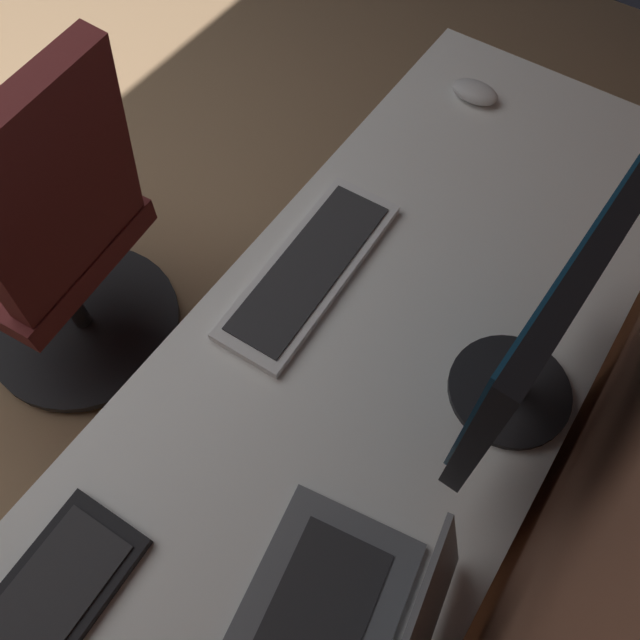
% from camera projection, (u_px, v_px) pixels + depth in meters
% --- Properties ---
extents(desk, '(1.88, 0.64, 0.73)m').
position_uv_depth(desk, '(344.00, 419.00, 1.10)').
color(desk, white).
rests_on(desk, ground).
extents(drawer_pedestal, '(0.40, 0.51, 0.69)m').
position_uv_depth(drawer_pedestal, '(386.00, 423.00, 1.42)').
color(drawer_pedestal, white).
rests_on(drawer_pedestal, ground).
extents(monitor_primary, '(0.46, 0.20, 0.42)m').
position_uv_depth(monitor_primary, '(554.00, 317.00, 0.83)').
color(monitor_primary, black).
rests_on(monitor_primary, desk).
extents(keyboard_main, '(0.42, 0.15, 0.02)m').
position_uv_depth(keyboard_main, '(310.00, 269.00, 1.15)').
color(keyboard_main, silver).
rests_on(keyboard_main, desk).
extents(mouse_main, '(0.06, 0.10, 0.03)m').
position_uv_depth(mouse_main, '(475.00, 92.00, 1.38)').
color(mouse_main, silver).
rests_on(mouse_main, desk).
extents(office_chair, '(0.56, 0.57, 0.97)m').
position_uv_depth(office_chair, '(54.00, 251.00, 1.52)').
color(office_chair, maroon).
rests_on(office_chair, ground).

